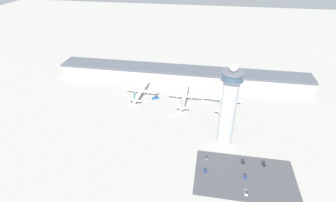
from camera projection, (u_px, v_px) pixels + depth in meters
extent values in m
plane|color=#9E9B93|center=(171.00, 117.00, 227.40)|extent=(1000.00, 1000.00, 0.00)
cube|color=#B2B2B7|center=(181.00, 76.00, 283.18)|extent=(266.38, 22.00, 13.56)
cube|color=#4C515B|center=(182.00, 69.00, 279.31)|extent=(266.38, 25.00, 1.60)
cylinder|color=#ADB2BC|center=(228.00, 113.00, 186.29)|extent=(11.13, 11.13, 51.50)
cylinder|color=#565B66|center=(232.00, 80.00, 172.92)|extent=(15.05, 15.05, 0.80)
cylinder|color=#334C60|center=(233.00, 76.00, 171.61)|extent=(13.85, 13.85, 4.32)
cylinder|color=#565B66|center=(233.00, 72.00, 170.25)|extent=(15.05, 15.05, 1.00)
sphere|color=white|center=(234.00, 68.00, 168.60)|extent=(5.47, 5.47, 5.47)
cube|color=#424247|center=(245.00, 177.00, 168.56)|extent=(64.00, 40.00, 0.01)
cylinder|color=white|center=(141.00, 91.00, 259.11)|extent=(5.56, 32.89, 3.82)
cone|color=white|center=(147.00, 83.00, 274.26)|extent=(4.00, 3.64, 3.82)
cone|color=white|center=(135.00, 100.00, 243.49)|extent=(3.68, 4.77, 3.44)
cube|color=white|center=(142.00, 91.00, 260.00)|extent=(33.04, 6.15, 0.44)
cylinder|color=#A8A8B2|center=(135.00, 91.00, 262.77)|extent=(2.32, 4.31, 2.10)
cylinder|color=#A8A8B2|center=(149.00, 92.00, 260.10)|extent=(2.32, 4.31, 2.10)
cube|color=#197FB2|center=(135.00, 96.00, 240.18)|extent=(0.45, 2.81, 6.12)
cube|color=white|center=(135.00, 100.00, 242.19)|extent=(10.80, 2.57, 0.24)
cylinder|color=black|center=(146.00, 87.00, 273.43)|extent=(0.28, 0.28, 2.50)
cylinder|color=black|center=(144.00, 94.00, 260.09)|extent=(0.28, 0.28, 2.50)
cylinder|color=black|center=(139.00, 93.00, 261.13)|extent=(0.28, 0.28, 2.50)
cylinder|color=white|center=(185.00, 96.00, 250.00)|extent=(4.08, 37.48, 3.92)
cone|color=white|center=(187.00, 86.00, 267.36)|extent=(3.94, 3.55, 3.92)
cone|color=white|center=(182.00, 107.00, 232.14)|extent=(3.55, 4.72, 3.53)
cube|color=white|center=(185.00, 96.00, 250.98)|extent=(32.17, 4.54, 0.44)
cylinder|color=#A8A8B2|center=(178.00, 96.00, 253.42)|extent=(2.18, 4.32, 2.16)
cylinder|color=#A8A8B2|center=(192.00, 97.00, 251.46)|extent=(2.18, 4.32, 2.16)
cube|color=red|center=(182.00, 103.00, 228.73)|extent=(0.31, 2.80, 6.27)
cube|color=white|center=(182.00, 108.00, 230.80)|extent=(10.99, 2.05, 0.24)
cylinder|color=black|center=(187.00, 90.00, 266.53)|extent=(0.28, 0.28, 2.67)
cylinder|color=black|center=(187.00, 99.00, 251.24)|extent=(0.28, 0.28, 2.67)
cylinder|color=black|center=(182.00, 98.00, 252.04)|extent=(0.28, 0.28, 2.67)
cylinder|color=white|center=(222.00, 99.00, 244.66)|extent=(6.24, 37.66, 3.50)
cone|color=white|center=(224.00, 89.00, 261.59)|extent=(3.72, 3.40, 3.50)
cone|color=white|center=(220.00, 111.00, 227.28)|extent=(3.45, 4.42, 3.15)
cube|color=white|center=(222.00, 99.00, 245.60)|extent=(35.17, 6.95, 0.44)
cylinder|color=#A8A8B2|center=(214.00, 99.00, 248.52)|extent=(2.20, 3.98, 1.93)
cylinder|color=#A8A8B2|center=(230.00, 101.00, 245.43)|extent=(2.20, 3.98, 1.93)
cube|color=navy|center=(221.00, 107.00, 224.25)|extent=(0.50, 2.81, 5.60)
cube|color=white|center=(220.00, 111.00, 226.07)|extent=(9.93, 2.71, 0.24)
cylinder|color=black|center=(223.00, 93.00, 260.88)|extent=(0.28, 0.28, 2.75)
cylinder|color=black|center=(224.00, 102.00, 245.70)|extent=(0.28, 0.28, 2.75)
cylinder|color=black|center=(219.00, 102.00, 246.73)|extent=(0.28, 0.28, 2.75)
cube|color=black|center=(228.00, 115.00, 229.94)|extent=(5.02, 3.23, 0.12)
cube|color=gold|center=(228.00, 114.00, 229.62)|extent=(5.91, 3.52, 1.38)
cube|color=#232D38|center=(227.00, 113.00, 228.95)|extent=(2.07, 2.40, 1.13)
cube|color=black|center=(131.00, 104.00, 246.03)|extent=(5.55, 5.04, 0.12)
cube|color=silver|center=(131.00, 103.00, 245.64)|extent=(6.40, 5.75, 1.65)
cube|color=#232D38|center=(132.00, 102.00, 245.13)|extent=(2.74, 2.75, 1.35)
cube|color=black|center=(155.00, 99.00, 254.09)|extent=(6.08, 4.41, 0.12)
cube|color=#195699|center=(155.00, 98.00, 253.69)|extent=(7.10, 4.95, 1.70)
cube|color=#232D38|center=(156.00, 97.00, 253.05)|extent=(2.69, 2.68, 1.39)
cube|color=black|center=(206.00, 158.00, 183.36)|extent=(1.74, 3.93, 0.12)
cube|color=slate|center=(206.00, 158.00, 183.19)|extent=(1.81, 4.68, 0.79)
cube|color=#232D38|center=(206.00, 157.00, 182.92)|extent=(1.59, 2.57, 0.64)
cube|color=black|center=(246.00, 193.00, 157.21)|extent=(1.79, 3.39, 0.12)
cube|color=silver|center=(246.00, 193.00, 157.03)|extent=(1.87, 4.04, 0.84)
cube|color=#232D38|center=(246.00, 192.00, 156.55)|extent=(1.64, 2.22, 0.69)
cube|color=black|center=(243.00, 162.00, 180.15)|extent=(1.75, 3.56, 0.12)
cube|color=black|center=(243.00, 161.00, 179.95)|extent=(1.84, 4.23, 0.87)
cube|color=#232D38|center=(243.00, 160.00, 179.46)|extent=(1.58, 2.34, 0.72)
cube|color=black|center=(245.00, 176.00, 168.65)|extent=(1.78, 3.99, 0.12)
cube|color=navy|center=(245.00, 176.00, 168.46)|extent=(1.87, 4.74, 0.86)
cube|color=#232D38|center=(245.00, 175.00, 168.15)|extent=(1.60, 2.63, 0.70)
cube|color=black|center=(205.00, 171.00, 172.79)|extent=(1.81, 3.55, 0.12)
cube|color=navy|center=(205.00, 171.00, 172.63)|extent=(1.89, 4.22, 0.75)
cube|color=#232D38|center=(205.00, 170.00, 172.19)|extent=(1.66, 2.32, 0.61)
cube|color=black|center=(264.00, 164.00, 178.23)|extent=(1.98, 4.05, 0.12)
cube|color=black|center=(264.00, 164.00, 178.05)|extent=(2.09, 4.81, 0.83)
cube|color=#232D38|center=(264.00, 163.00, 177.77)|extent=(1.77, 2.67, 0.68)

